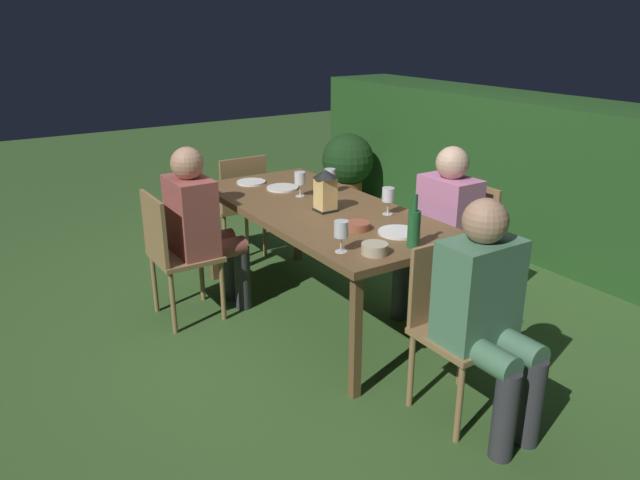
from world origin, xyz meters
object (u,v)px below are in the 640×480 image
Objects in this scene: person_in_rust at (201,223)px; ice_bucket at (546,161)px; chair_side_left_a at (174,251)px; chair_head_far at (455,321)px; plate_a at (282,188)px; plate_b at (398,232)px; lantern_centerpiece at (325,188)px; chair_side_right_b at (460,242)px; potted_plant_by_hedge at (348,165)px; wine_glass_c at (300,179)px; person_in_green at (487,308)px; dining_table at (320,215)px; person_in_pink at (440,226)px; green_bottle_on_table at (414,228)px; wine_glass_b at (388,196)px; chair_head_near at (238,201)px; wine_glass_d at (330,176)px; bowl_bread at (375,248)px; side_table at (541,199)px; bowl_olives at (357,226)px; plate_c at (251,182)px.

ice_bucket is at bearing 81.48° from person_in_rust.
chair_head_far is at bearing 26.43° from chair_side_left_a.
plate_a and plate_b have the same top height.
lantern_centerpiece reaches higher than chair_side_left_a.
potted_plant_by_hedge is (-2.37, 0.75, -0.03)m from chair_side_right_b.
person_in_rust is 0.72m from wine_glass_c.
wine_glass_c is at bearing 179.27° from person_in_green.
plate_b reaches higher than dining_table.
person_in_rust is at bearing -124.79° from person_in_pink.
lantern_centerpiece is at bearing -2.79° from plate_a.
person_in_pink is at bearing -74.26° from ice_bucket.
green_bottle_on_table is at bearing 177.84° from person_in_green.
person_in_rust is at bearing 90.00° from chair_side_left_a.
wine_glass_b is at bearing 151.11° from plate_b.
lantern_centerpiece reaches higher than chair_head_near.
potted_plant_by_hedge is at bearing -160.66° from ice_bucket.
wine_glass_b is at bearing 2.45° from wine_glass_d.
wine_glass_b is 1.21× the size of bowl_bread.
wine_glass_c is 1.16m from bowl_bread.
person_in_pink is (-0.00, -0.20, 0.15)m from chair_side_right_b.
person_in_pink is 1.69m from side_table.
wine_glass_d is at bearing 157.55° from bowl_bread.
bowl_olives is (0.04, -0.70, 0.14)m from person_in_pink.
dining_table is at bearing 61.97° from chair_side_left_a.
bowl_olives is at bearing 32.03° from person_in_rust.
dining_table is 2.51m from potted_plant_by_hedge.
chair_head_far is 2.04m from plate_c.
person_in_pink reaches higher than wine_glass_b.
wine_glass_d is (0.20, 1.08, 0.39)m from chair_side_left_a.
person_in_green is 2.69m from side_table.
chair_side_right_b is at bearing 67.38° from lantern_centerpiece.
person_in_pink reaches higher than plate_c.
person_in_green is 3.72m from potted_plant_by_hedge.
chair_side_left_a is 1.47m from bowl_bread.
chair_side_left_a is at bearing -100.64° from wine_glass_c.
plate_a is (-0.60, 0.03, -0.14)m from lantern_centerpiece.
lantern_centerpiece is 1.57× the size of wine_glass_c.
plate_a is at bearing 94.58° from chair_side_left_a.
person_in_green is at bearing 19.56° from bowl_bread.
wine_glass_d reaches higher than chair_side_left_a.
bowl_bread is (0.40, -0.85, 0.15)m from person_in_pink.
chair_head_far is 1.56m from wine_glass_d.
green_bottle_on_table is (0.43, -0.82, 0.38)m from chair_side_right_b.
chair_side_left_a is 1.29× the size of side_table.
person_in_rust is 7.84× the size of bowl_olives.
chair_side_right_b is 1.29m from plate_a.
plate_a is 2.32m from side_table.
chair_side_right_b is (0.89, 1.67, 0.00)m from chair_side_left_a.
lantern_centerpiece reaches higher than chair_side_right_b.
person_in_pink reaches higher than side_table.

